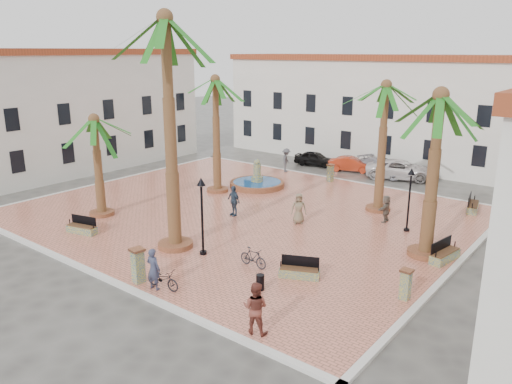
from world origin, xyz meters
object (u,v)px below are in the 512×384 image
car_white (401,170)px  car_black (315,159)px  lamppost_e (410,189)px  pedestrian_east (386,209)px  fountain (257,183)px  bollard_n (330,173)px  palm_s (166,42)px  litter_bin (260,282)px  palm_e (439,115)px  bollard_e (406,284)px  pedestrian_fountain_b (234,201)px  bench_s (82,228)px  bench_se (299,272)px  pedestrian_fountain_a (299,208)px  palm_nw (215,92)px  palm_sw (95,132)px  lamppost_s (202,203)px  bicycle_b (253,258)px  bench_ne (473,206)px  pedestrian_north (286,160)px  bench_e (445,255)px  palm_ne (385,100)px  bicycle_a (163,279)px  car_red (351,164)px  car_silver (383,167)px  cyclist_b (255,308)px  bollard_se (138,265)px

car_white → car_black: bearing=72.3°
lamppost_e → pedestrian_east: size_ratio=2.25×
fountain → bollard_n: size_ratio=2.98×
palm_s → litter_bin: bearing=-9.5°
fountain → litter_bin: size_ratio=5.90×
palm_e → bollard_e: bearing=-78.8°
pedestrian_fountain_b → pedestrian_east: pedestrian_fountain_b is taller
bench_s → car_white: size_ratio=0.34×
bench_se → pedestrian_fountain_a: 7.26m
lamppost_e → litter_bin: 11.07m
palm_nw → palm_sw: 8.73m
lamppost_s → pedestrian_fountain_a: lamppost_s is taller
bicycle_b → bench_ne: bearing=-18.2°
bench_ne → palm_sw: bearing=118.9°
bench_se → pedestrian_north: size_ratio=0.95×
litter_bin → car_black: car_black is taller
fountain → bollard_e: (15.39, -9.91, 0.39)m
bench_e → litter_bin: size_ratio=2.96×
fountain → car_white: bearing=52.8°
palm_ne → pedestrian_east: palm_ne is taller
bicycle_b → pedestrian_fountain_b: size_ratio=0.82×
palm_e → bench_ne: palm_e is taller
bicycle_a → car_red: bearing=4.0°
lamppost_s → car_white: lamppost_s is taller
bollard_n → bollard_e: (11.94, -14.59, -0.03)m
palm_e → car_silver: 18.21m
bench_ne → lamppost_s: lamppost_s is taller
bollard_e → cyclist_b: size_ratio=0.67×
palm_e → litter_bin: bearing=-117.4°
palm_s → bollard_e: (11.42, 1.92, -9.39)m
fountain → pedestrian_north: bearing=101.2°
car_white → palm_sw: bearing=133.8°
palm_s → car_silver: 23.53m
bench_s → litter_bin: bench_s is taller
lamppost_s → car_red: bearing=97.9°
bench_ne → pedestrian_fountain_b: pedestrian_fountain_b is taller
bench_se → pedestrian_east: 9.41m
bench_ne → bollard_e: 13.81m
bench_s → lamppost_e: (13.93, 11.41, 2.17)m
litter_bin → pedestrian_north: pedestrian_north is taller
palm_e → pedestrian_fountain_b: (-11.42, -1.17, -5.93)m
cyclist_b → bench_e: bearing=-124.6°
bollard_e → car_black: size_ratio=0.35×
bollard_e → bicycle_a: (-8.40, -5.43, -0.23)m
bench_se → bicycle_a: 5.96m
fountain → cyclist_b: bearing=-52.0°
litter_bin → bollard_se: bearing=-149.4°
palm_e → car_red: 19.40m
bench_ne → cyclist_b: (-2.00, -19.43, 0.68)m
bench_s → pedestrian_fountain_a: 12.20m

